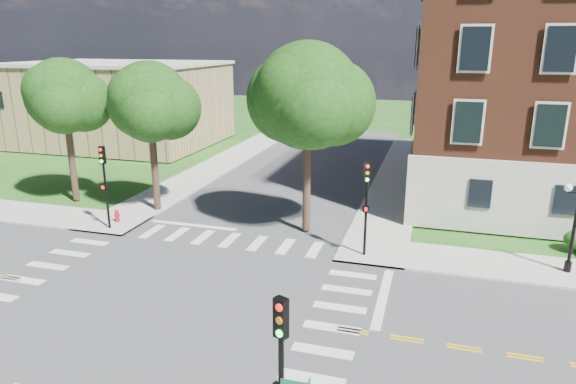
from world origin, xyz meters
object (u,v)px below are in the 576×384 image
(twin_lamp_west, at_px, (575,223))
(fire_hydrant, at_px, (117,216))
(traffic_signal_se, at_px, (281,365))
(traffic_signal_nw, at_px, (104,177))
(traffic_signal_ne, at_px, (367,197))

(twin_lamp_west, distance_m, fire_hydrant, 24.42)
(traffic_signal_se, bearing_deg, twin_lamp_west, 57.54)
(fire_hydrant, bearing_deg, traffic_signal_nw, -79.73)
(twin_lamp_west, xyz_separation_m, fire_hydrant, (-24.33, 0.07, -2.06))
(traffic_signal_nw, height_order, twin_lamp_west, traffic_signal_nw)
(traffic_signal_se, bearing_deg, traffic_signal_ne, 89.88)
(traffic_signal_nw, xyz_separation_m, fire_hydrant, (-0.20, 1.08, -2.72))
(traffic_signal_se, relative_size, fire_hydrant, 6.40)
(fire_hydrant, bearing_deg, traffic_signal_se, -45.14)
(traffic_signal_se, distance_m, fire_hydrant, 21.26)
(traffic_signal_ne, height_order, twin_lamp_west, traffic_signal_ne)
(traffic_signal_se, distance_m, traffic_signal_nw, 20.18)
(twin_lamp_west, bearing_deg, traffic_signal_ne, -175.48)
(traffic_signal_ne, bearing_deg, traffic_signal_nw, -178.95)
(twin_lamp_west, bearing_deg, traffic_signal_se, -122.46)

